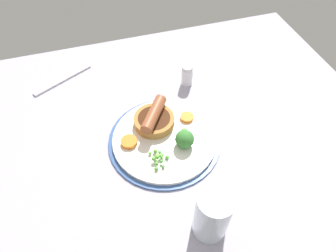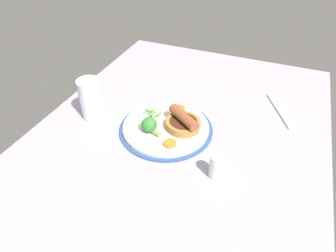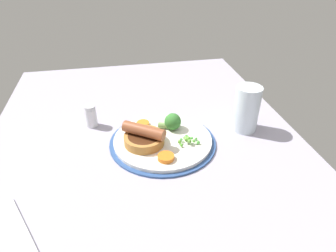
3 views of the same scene
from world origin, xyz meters
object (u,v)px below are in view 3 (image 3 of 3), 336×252
at_px(sausage_pudding, 144,137).
at_px(salt_shaker, 91,116).
at_px(fork, 22,230).
at_px(carrot_slice_1, 166,157).
at_px(carrot_slice_0, 144,124).
at_px(dinner_plate, 163,141).
at_px(broccoli_floret_near, 172,122).
at_px(drinking_glass, 247,109).
at_px(pea_pile, 188,139).

distance_m(sausage_pudding, salt_shaker, 0.18).
relative_size(fork, salt_shaker, 2.91).
bearing_deg(fork, salt_shaker, -46.60).
height_order(sausage_pudding, carrot_slice_1, sausage_pudding).
bearing_deg(sausage_pudding, salt_shaker, -10.11).
bearing_deg(carrot_slice_0, sausage_pudding, 172.38).
bearing_deg(carrot_slice_1, sausage_pudding, 29.39).
distance_m(dinner_plate, carrot_slice_1, 0.08).
height_order(dinner_plate, broccoli_floret_near, broccoli_floret_near).
bearing_deg(drinking_glass, pea_pile, 107.17).
bearing_deg(dinner_plate, drinking_glass, -84.28).
xyz_separation_m(broccoli_floret_near, carrot_slice_0, (0.03, 0.07, -0.02)).
height_order(carrot_slice_1, drinking_glass, drinking_glass).
distance_m(sausage_pudding, carrot_slice_1, 0.08).
bearing_deg(sausage_pudding, carrot_slice_0, -62.59).
height_order(broccoli_floret_near, salt_shaker, salt_shaker).
height_order(fork, salt_shaker, salt_shaker).
bearing_deg(salt_shaker, pea_pile, -122.40).
relative_size(broccoli_floret_near, salt_shaker, 0.97).
xyz_separation_m(carrot_slice_0, fork, (-0.29, 0.26, -0.02)).
bearing_deg(pea_pile, broccoli_floret_near, 19.41).
bearing_deg(carrot_slice_1, dinner_plate, -5.26).
bearing_deg(fork, carrot_slice_0, -69.14).
distance_m(broccoli_floret_near, carrot_slice_0, 0.08).
height_order(drinking_glass, salt_shaker, drinking_glass).
distance_m(sausage_pudding, pea_pile, 0.11).
height_order(dinner_plate, drinking_glass, drinking_glass).
relative_size(sausage_pudding, broccoli_floret_near, 1.71).
bearing_deg(dinner_plate, carrot_slice_0, 27.54).
bearing_deg(sausage_pudding, pea_pile, -155.07).
bearing_deg(carrot_slice_0, drinking_glass, -100.28).
bearing_deg(pea_pile, carrot_slice_1, 129.51).
distance_m(sausage_pudding, carrot_slice_0, 0.08).
bearing_deg(dinner_plate, broccoli_floret_near, -39.41).
bearing_deg(sausage_pudding, carrot_slice_1, 154.42).
relative_size(dinner_plate, fork, 1.49).
distance_m(pea_pile, carrot_slice_0, 0.14).
bearing_deg(carrot_slice_0, broccoli_floret_near, -114.62).
bearing_deg(fork, sausage_pudding, -77.52).
height_order(sausage_pudding, salt_shaker, sausage_pudding).
xyz_separation_m(pea_pile, fork, (-0.19, 0.35, -0.02)).
bearing_deg(carrot_slice_0, carrot_slice_1, -169.22).
height_order(dinner_plate, fork, dinner_plate).
xyz_separation_m(dinner_plate, carrot_slice_1, (-0.08, 0.01, 0.01)).
bearing_deg(salt_shaker, carrot_slice_0, -108.65).
height_order(carrot_slice_0, fork, carrot_slice_0).
distance_m(dinner_plate, broccoli_floret_near, 0.06).
relative_size(dinner_plate, sausage_pudding, 2.60).
xyz_separation_m(fork, salt_shaker, (0.33, -0.12, 0.03)).
xyz_separation_m(pea_pile, broccoli_floret_near, (0.07, 0.02, 0.01)).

